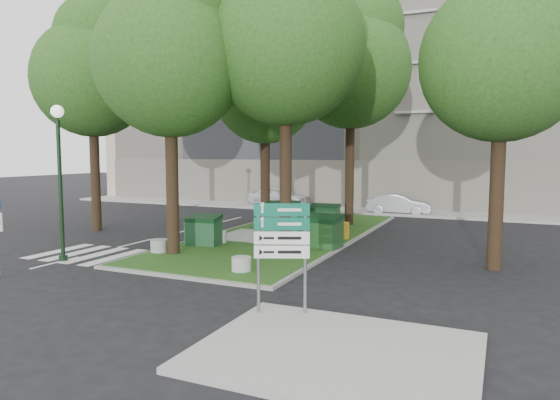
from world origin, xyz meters
The scene contains 25 objects.
ground centered at (0.00, 0.00, 0.00)m, with size 120.00×120.00×0.00m, color black.
median_island centered at (0.50, 8.00, 0.06)m, with size 6.00×16.00×0.12m, color #144413.
median_kerb centered at (0.50, 8.00, 0.05)m, with size 6.30×16.30×0.10m, color gray.
sidewalk_corner centered at (6.50, -3.50, 0.06)m, with size 5.00×4.00×0.12m, color #999993.
building_sidewalk centered at (0.00, 18.50, 0.06)m, with size 42.00×3.00×0.12m, color #999993.
zebra_crossing centered at (-3.75, 1.50, 0.01)m, with size 5.00×3.00×0.01m, color silver.
apartment_building centered at (0.00, 26.00, 8.00)m, with size 41.00×12.00×16.00m, color tan.
tree_median_near_left centered at (-1.41, 2.56, 7.32)m, with size 5.20×5.20×10.53m.
tree_median_near_right centered at (2.09, 4.56, 7.99)m, with size 5.60×5.60×11.46m.
tree_median_mid centered at (-0.91, 9.06, 6.98)m, with size 4.80×4.80×9.99m.
tree_median_far centered at (2.29, 12.06, 8.32)m, with size 5.80×5.80×11.93m.
tree_street_left centered at (-8.41, 6.06, 7.65)m, with size 5.40×5.40×11.00m.
tree_street_right centered at (9.09, 5.06, 6.98)m, with size 5.00×5.00×10.06m.
dumpster_a centered at (-1.41, 4.33, 0.69)m, with size 1.39×1.06×1.19m.
dumpster_b centered at (0.19, 8.36, 0.79)m, with size 1.72×1.40×1.40m.
dumpster_c centered at (1.79, 9.41, 0.72)m, with size 1.42×1.05×1.24m.
dumpster_d centered at (3.00, 5.77, 0.72)m, with size 1.50×1.17×1.26m.
bollard_left centered at (-2.10, 2.48, 0.35)m, with size 0.63×0.63×0.45m, color gray.
bollard_right centered at (2.00, 1.14, 0.33)m, with size 0.59×0.59×0.42m, color #A9AAA4.
bollard_mid centered at (-1.14, 5.00, 0.35)m, with size 0.64×0.64×0.46m, color #ACABA6.
litter_bin centered at (3.20, 7.91, 0.46)m, with size 0.39×0.39×0.69m, color gold.
street_lamp centered at (-4.52, 0.35, 3.32)m, with size 0.42×0.42×5.28m.
directional_sign centered at (4.74, -2.00, 1.76)m, with size 1.15×0.53×2.47m.
car_white centered at (-4.85, 19.06, 0.72)m, with size 1.71×4.24×1.45m, color silver.
car_silver centered at (3.50, 18.12, 0.62)m, with size 1.31×3.75×1.24m, color #9D9EA5.
Camera 1 is at (9.16, -11.97, 3.70)m, focal length 32.00 mm.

